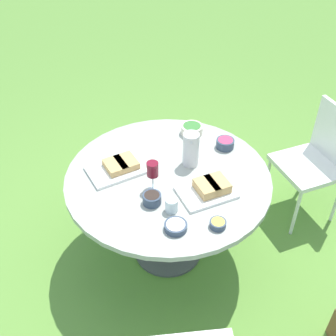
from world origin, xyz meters
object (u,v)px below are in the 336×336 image
at_px(wine_glass, 153,170).
at_px(chair_near_right, 319,156).
at_px(dining_table, 168,187).
at_px(water_pitcher, 191,149).

bearing_deg(wine_glass, chair_near_right, 114.10).
distance_m(dining_table, water_pitcher, 0.28).
bearing_deg(chair_near_right, wine_glass, -65.90).
bearing_deg(wine_glass, water_pitcher, 133.94).
bearing_deg(water_pitcher, chair_near_right, 107.80).
distance_m(dining_table, wine_glass, 0.28).
distance_m(chair_near_right, water_pitcher, 1.06).
distance_m(dining_table, chair_near_right, 1.19).
relative_size(chair_near_right, wine_glass, 4.64).
relative_size(dining_table, wine_glass, 6.68).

